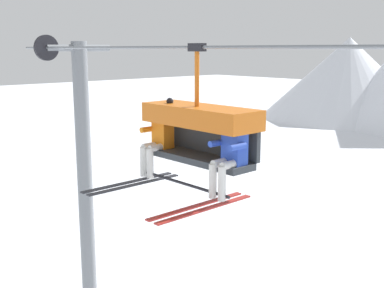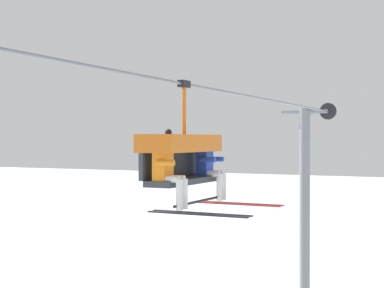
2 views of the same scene
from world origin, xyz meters
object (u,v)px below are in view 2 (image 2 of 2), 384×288
(skier_orange, at_px, (170,170))
(skier_blue, at_px, (211,167))
(lift_tower_far, at_px, (305,216))
(chairlift_chair, at_px, (180,152))

(skier_orange, xyz_separation_m, skier_blue, (1.59, -0.01, -0.02))
(skier_orange, bearing_deg, lift_tower_far, 4.53)
(chairlift_chair, height_order, skier_orange, chairlift_chair)
(chairlift_chair, distance_m, skier_orange, 0.86)
(chairlift_chair, relative_size, skier_blue, 1.23)
(lift_tower_far, distance_m, skier_blue, 10.34)
(chairlift_chair, bearing_deg, skier_blue, -15.56)
(lift_tower_far, xyz_separation_m, skier_orange, (-11.66, -0.92, 2.16))
(lift_tower_far, relative_size, skier_blue, 4.75)
(chairlift_chair, xyz_separation_m, skier_orange, (-0.79, -0.21, -0.27))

